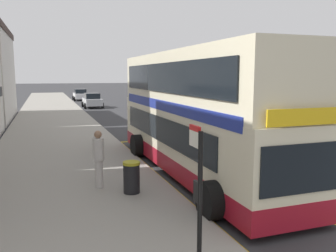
# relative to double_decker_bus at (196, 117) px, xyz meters

# --- Properties ---
(ground_plane) EXTENTS (260.00, 260.00, 0.00)m
(ground_plane) POSITION_rel_double_decker_bus_xyz_m (2.46, 25.01, -2.07)
(ground_plane) COLOR #333335
(pavement_near) EXTENTS (6.00, 76.00, 0.14)m
(pavement_near) POSITION_rel_double_decker_bus_xyz_m (-4.54, 25.01, -2.00)
(pavement_near) COLOR gray
(pavement_near) RESTS_ON ground
(double_decker_bus) EXTENTS (3.26, 11.45, 4.40)m
(double_decker_bus) POSITION_rel_double_decker_bus_xyz_m (0.00, 0.00, 0.00)
(double_decker_bus) COLOR beige
(double_decker_bus) RESTS_ON ground
(bus_bay_markings) EXTENTS (2.99, 13.96, 0.01)m
(bus_bay_markings) POSITION_rel_double_decker_bus_xyz_m (-0.05, -0.09, -2.06)
(bus_bay_markings) COLOR gold
(bus_bay_markings) RESTS_ON ground
(bus_stop_sign) EXTENTS (0.09, 0.51, 2.53)m
(bus_stop_sign) POSITION_rel_double_decker_bus_xyz_m (-2.59, -5.94, -0.42)
(bus_stop_sign) COLOR black
(bus_stop_sign) RESTS_ON pavement_near
(parked_car_white_distant) EXTENTS (2.09, 4.20, 1.62)m
(parked_car_white_distant) POSITION_rel_double_decker_bus_xyz_m (-0.26, 40.43, -1.27)
(parked_car_white_distant) COLOR silver
(parked_car_white_distant) RESTS_ON ground
(parked_car_grey_kerbside) EXTENTS (2.09, 4.20, 1.62)m
(parked_car_grey_kerbside) POSITION_rel_double_decker_bus_xyz_m (7.33, 20.40, -1.27)
(parked_car_grey_kerbside) COLOR slate
(parked_car_grey_kerbside) RESTS_ON ground
(parked_car_silver_far) EXTENTS (2.09, 4.20, 1.62)m
(parked_car_silver_far) POSITION_rel_double_decker_bus_xyz_m (-0.15, 28.18, -1.27)
(parked_car_silver_far) COLOR #B2B5BA
(parked_car_silver_far) RESTS_ON ground
(pedestrian_waiting_near_sign) EXTENTS (0.34, 0.34, 1.78)m
(pedestrian_waiting_near_sign) POSITION_rel_double_decker_bus_xyz_m (-3.70, -1.03, -0.95)
(pedestrian_waiting_near_sign) COLOR #B7B2AD
(pedestrian_waiting_near_sign) RESTS_ON pavement_near
(litter_bin) EXTENTS (0.51, 0.51, 0.94)m
(litter_bin) POSITION_rel_double_decker_bus_xyz_m (-2.87, -1.83, -1.45)
(litter_bin) COLOR black
(litter_bin) RESTS_ON pavement_near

